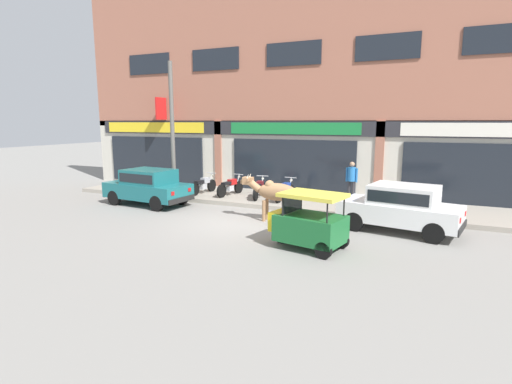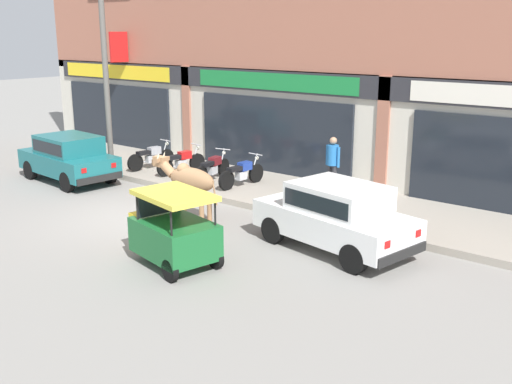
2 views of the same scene
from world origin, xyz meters
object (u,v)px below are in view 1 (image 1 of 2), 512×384
(car_0, at_px, (401,206))
(motorcycle_1, at_px, (230,187))
(motorcycle_0, at_px, (203,185))
(motorcycle_3, at_px, (285,191))
(utility_pole, at_px, (172,130))
(cow, at_px, (275,192))
(auto_rickshaw, at_px, (308,224))
(pedestrian, at_px, (352,177))
(car_1, at_px, (148,185))
(motorcycle_2, at_px, (259,189))

(car_0, bearing_deg, motorcycle_1, 161.00)
(car_0, distance_m, motorcycle_0, 8.86)
(motorcycle_3, bearing_deg, utility_pole, -168.17)
(cow, xyz_separation_m, auto_rickshaw, (1.90, -2.38, -0.35))
(auto_rickshaw, distance_m, motorcycle_0, 8.22)
(utility_pole, bearing_deg, auto_rickshaw, -29.89)
(pedestrian, bearing_deg, motorcycle_0, -171.37)
(cow, bearing_deg, car_1, 175.85)
(utility_pole, bearing_deg, motorcycle_3, 11.83)
(motorcycle_0, xyz_separation_m, utility_pole, (-0.90, -0.93, 2.44))
(car_1, xyz_separation_m, auto_rickshaw, (7.58, -2.80, -0.15))
(motorcycle_0, bearing_deg, pedestrian, 8.63)
(auto_rickshaw, relative_size, motorcycle_1, 1.17)
(motorcycle_2, bearing_deg, motorcycle_0, -178.90)
(cow, relative_size, motorcycle_2, 1.20)
(motorcycle_0, relative_size, motorcycle_1, 1.00)
(motorcycle_1, height_order, motorcycle_2, same)
(motorcycle_2, bearing_deg, utility_pole, -164.69)
(car_1, height_order, utility_pole, utility_pole)
(car_1, height_order, motorcycle_1, car_1)
(auto_rickshaw, distance_m, utility_pole, 8.76)
(auto_rickshaw, height_order, motorcycle_2, auto_rickshaw)
(cow, relative_size, motorcycle_1, 1.19)
(car_1, relative_size, motorcycle_0, 2.05)
(auto_rickshaw, bearing_deg, utility_pole, 150.11)
(utility_pole, bearing_deg, car_1, -100.59)
(motorcycle_0, bearing_deg, auto_rickshaw, -38.68)
(car_0, xyz_separation_m, motorcycle_1, (-7.22, 2.49, -0.26))
(motorcycle_1, xyz_separation_m, motorcycle_3, (2.54, -0.04, 0.00))
(cow, xyz_separation_m, car_0, (4.01, 0.37, -0.19))
(auto_rickshaw, bearing_deg, motorcycle_1, 134.27)
(car_1, relative_size, motorcycle_2, 2.07)
(motorcycle_0, bearing_deg, utility_pole, -133.79)
(car_0, bearing_deg, motorcycle_3, 152.43)
(car_0, bearing_deg, motorcycle_2, 157.30)
(utility_pole, bearing_deg, motorcycle_2, 15.31)
(cow, xyz_separation_m, utility_pole, (-5.41, 1.82, 1.99))
(pedestrian, bearing_deg, motorcycle_3, -160.19)
(motorcycle_0, xyz_separation_m, pedestrian, (6.37, 0.97, 0.60))
(car_0, height_order, motorcycle_2, car_0)
(car_1, xyz_separation_m, pedestrian, (7.53, 3.31, 0.34))
(car_0, xyz_separation_m, motorcycle_3, (-4.68, 2.44, -0.26))
(car_0, xyz_separation_m, motorcycle_0, (-8.53, 2.38, -0.26))
(motorcycle_3, xyz_separation_m, pedestrian, (2.52, 0.91, 0.60))
(motorcycle_1, xyz_separation_m, pedestrian, (5.06, 0.86, 0.60))
(pedestrian, relative_size, utility_pole, 0.28)
(motorcycle_0, xyz_separation_m, motorcycle_3, (3.85, 0.06, 0.00))
(car_0, xyz_separation_m, auto_rickshaw, (-2.11, -2.76, -0.15))
(car_0, relative_size, motorcycle_1, 2.10)
(motorcycle_0, height_order, utility_pole, utility_pole)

